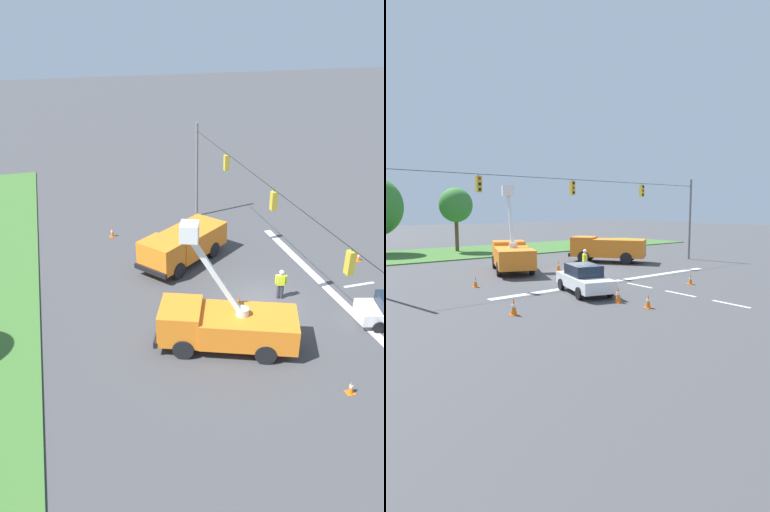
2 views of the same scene
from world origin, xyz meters
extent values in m
plane|color=#424244|center=(0.00, 0.00, 0.00)|extent=(200.00, 200.00, 0.00)
cube|color=#3D6B2D|center=(0.00, 18.00, 0.05)|extent=(56.00, 12.00, 0.10)
cube|color=silver|center=(0.00, -4.14, 0.00)|extent=(17.60, 0.50, 0.01)
cube|color=silver|center=(0.00, -6.14, 0.00)|extent=(0.20, 2.00, 0.01)
cube|color=silver|center=(0.00, -9.14, 0.00)|extent=(0.20, 2.00, 0.01)
cube|color=silver|center=(0.00, -12.14, 0.00)|extent=(0.20, 2.00, 0.01)
cylinder|color=slate|center=(13.00, 0.00, 3.60)|extent=(0.20, 0.20, 7.20)
cylinder|color=black|center=(0.00, 0.00, 6.60)|extent=(26.00, 0.03, 0.03)
cylinder|color=black|center=(-7.32, 0.00, 6.55)|extent=(0.02, 0.02, 0.10)
cube|color=gold|center=(-7.32, 0.00, 6.02)|extent=(0.32, 0.28, 0.96)
cylinder|color=red|center=(-7.32, -0.16, 6.34)|extent=(0.16, 0.05, 0.16)
cylinder|color=black|center=(-7.32, -0.16, 6.02)|extent=(0.16, 0.05, 0.16)
cylinder|color=black|center=(-7.32, -0.16, 5.70)|extent=(0.16, 0.05, 0.16)
cylinder|color=black|center=(-0.38, 0.00, 6.55)|extent=(0.02, 0.02, 0.10)
cube|color=gold|center=(-0.38, 0.00, 6.02)|extent=(0.32, 0.28, 0.96)
cylinder|color=black|center=(-0.38, -0.16, 6.34)|extent=(0.16, 0.05, 0.16)
cylinder|color=red|center=(-0.38, -0.16, 6.02)|extent=(0.16, 0.05, 0.16)
cylinder|color=black|center=(-0.38, -0.16, 5.70)|extent=(0.16, 0.05, 0.16)
cylinder|color=black|center=(6.61, 0.00, 6.55)|extent=(0.02, 0.02, 0.10)
cube|color=gold|center=(6.61, 0.00, 6.02)|extent=(0.32, 0.28, 0.96)
cylinder|color=black|center=(6.61, -0.16, 6.34)|extent=(0.16, 0.05, 0.16)
cylinder|color=red|center=(6.61, -0.16, 6.02)|extent=(0.16, 0.05, 0.16)
cylinder|color=black|center=(6.61, -0.16, 5.70)|extent=(0.16, 0.05, 0.16)
cylinder|color=brown|center=(-1.47, 19.00, 1.77)|extent=(0.39, 0.39, 3.55)
ellipsoid|color=#387F33|center=(-1.47, 19.00, 5.01)|extent=(3.44, 3.60, 3.63)
cube|color=orange|center=(-3.74, 2.42, 1.16)|extent=(3.98, 5.13, 1.31)
cube|color=orange|center=(-2.55, 5.43, 1.29)|extent=(2.93, 2.69, 1.58)
cube|color=#1E2838|center=(-2.29, 6.07, 1.57)|extent=(2.00, 0.87, 0.71)
cube|color=black|center=(-2.16, 6.41, 0.65)|extent=(2.37, 1.07, 0.30)
cylinder|color=black|center=(-3.70, 5.61, 0.50)|extent=(0.63, 1.03, 1.00)
cylinder|color=black|center=(-1.58, 4.77, 0.50)|extent=(0.63, 1.03, 1.00)
cylinder|color=black|center=(-5.10, 2.09, 0.50)|extent=(0.63, 1.03, 1.00)
cylinder|color=black|center=(-2.98, 1.25, 0.50)|extent=(0.63, 1.03, 1.00)
cylinder|color=silver|center=(-3.62, 2.72, 1.99)|extent=(0.60, 0.60, 0.36)
cube|color=white|center=(-3.17, 3.87, 3.75)|extent=(1.21, 2.58, 4.02)
cube|color=white|center=(-2.71, 5.02, 5.95)|extent=(1.13, 1.08, 0.80)
cube|color=orange|center=(6.35, 2.26, 1.25)|extent=(4.57, 4.96, 1.49)
cube|color=orange|center=(4.49, 4.76, 1.33)|extent=(3.00, 2.90, 1.67)
cube|color=#1E2838|center=(4.10, 5.28, 1.62)|extent=(1.73, 1.32, 0.75)
cube|color=black|center=(3.88, 5.57, 0.65)|extent=(2.06, 1.59, 0.30)
cylinder|color=black|center=(3.73, 3.88, 0.50)|extent=(0.82, 0.97, 1.00)
cylinder|color=black|center=(5.54, 5.23, 0.50)|extent=(0.82, 0.97, 1.00)
cylinder|color=black|center=(5.91, 0.96, 0.50)|extent=(0.82, 0.97, 1.00)
cylinder|color=black|center=(7.72, 2.31, 0.50)|extent=(0.82, 0.97, 1.00)
cube|color=white|center=(-4.00, -5.86, 0.64)|extent=(2.86, 4.62, 0.64)
cube|color=#192333|center=(-3.96, -5.71, 1.26)|extent=(2.00, 2.39, 0.60)
cylinder|color=black|center=(-3.53, -7.37, 0.32)|extent=(0.37, 0.67, 0.64)
cylinder|color=black|center=(-5.19, -6.91, 0.32)|extent=(0.37, 0.67, 0.64)
cylinder|color=black|center=(-2.81, -4.81, 0.32)|extent=(0.37, 0.67, 0.64)
cylinder|color=black|center=(-4.47, -4.34, 0.32)|extent=(0.37, 0.67, 0.64)
cylinder|color=#383842|center=(-0.09, -1.09, 0.42)|extent=(0.18, 0.18, 0.85)
cylinder|color=#383842|center=(-0.03, -0.90, 0.42)|extent=(0.18, 0.18, 0.85)
cube|color=#D8EA26|center=(-0.06, -0.99, 1.15)|extent=(0.35, 0.46, 0.60)
cube|color=silver|center=(-0.06, -0.99, 1.15)|extent=(0.21, 0.42, 0.62)
cylinder|color=#D8EA26|center=(-0.14, -1.25, 1.18)|extent=(0.11, 0.11, 0.55)
cylinder|color=#D8EA26|center=(0.03, -0.73, 1.18)|extent=(0.11, 0.11, 0.55)
sphere|color=tan|center=(-0.06, -0.99, 1.58)|extent=(0.22, 0.22, 0.22)
sphere|color=white|center=(-0.06, -0.99, 1.64)|extent=(0.26, 0.26, 0.26)
cube|color=orange|center=(-7.95, -0.58, 0.01)|extent=(0.36, 0.36, 0.03)
cone|color=orange|center=(-7.95, -0.58, 0.34)|extent=(0.25, 0.25, 0.62)
cylinder|color=white|center=(-7.95, -0.58, 0.37)|extent=(0.15, 0.15, 0.11)
cube|color=orange|center=(-4.07, -8.57, 0.01)|extent=(0.36, 0.36, 0.03)
cone|color=orange|center=(-4.07, -8.57, 0.41)|extent=(0.31, 0.31, 0.77)
cylinder|color=white|center=(-4.07, -8.57, 0.45)|extent=(0.19, 0.19, 0.14)
cube|color=orange|center=(2.71, -7.79, 0.01)|extent=(0.36, 0.36, 0.03)
cone|color=orange|center=(2.71, -7.79, 0.33)|extent=(0.24, 0.24, 0.60)
cylinder|color=white|center=(2.71, -7.79, 0.36)|extent=(0.15, 0.15, 0.11)
cube|color=orange|center=(-3.74, -10.22, 0.01)|extent=(0.36, 0.36, 0.03)
cone|color=orange|center=(-3.74, -10.22, 0.34)|extent=(0.25, 0.25, 0.62)
cylinder|color=white|center=(-3.74, -10.22, 0.37)|extent=(0.15, 0.15, 0.11)
cube|color=orange|center=(-9.23, -7.50, 0.01)|extent=(0.36, 0.36, 0.03)
cone|color=orange|center=(-9.23, -7.50, 0.38)|extent=(0.28, 0.28, 0.71)
cylinder|color=white|center=(-9.23, -7.50, 0.42)|extent=(0.18, 0.18, 0.13)
cube|color=orange|center=(-0.45, 1.63, 0.01)|extent=(0.36, 0.36, 0.03)
cone|color=orange|center=(-0.45, 1.63, 0.40)|extent=(0.29, 0.29, 0.73)
cylinder|color=white|center=(-0.45, 1.63, 0.43)|extent=(0.18, 0.18, 0.13)
cube|color=orange|center=(10.87, 6.89, 0.01)|extent=(0.36, 0.36, 0.03)
cone|color=orange|center=(10.87, 6.89, 0.37)|extent=(0.27, 0.27, 0.68)
cylinder|color=white|center=(10.87, 6.89, 0.40)|extent=(0.17, 0.17, 0.12)
camera|label=1|loc=(-21.74, 10.39, 14.74)|focal=35.00mm
camera|label=2|loc=(-17.34, -22.44, 4.51)|focal=28.00mm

